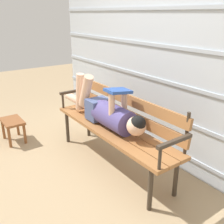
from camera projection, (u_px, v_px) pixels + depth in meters
The scene contains 5 objects.
ground_plane at pixel (108, 165), 2.97m from camera, with size 12.00×12.00×0.00m, color tan.
house_siding at pixel (155, 61), 2.92m from camera, with size 4.03×0.08×2.25m.
park_bench at pixel (117, 123), 2.85m from camera, with size 1.81×0.43×0.86m.
reclining_person at pixel (106, 111), 2.86m from camera, with size 1.68×0.26×0.53m.
footstool at pixel (13, 125), 3.46m from camera, with size 0.39×0.24×0.31m.
Camera 1 is at (2.11, -1.44, 1.64)m, focal length 41.43 mm.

